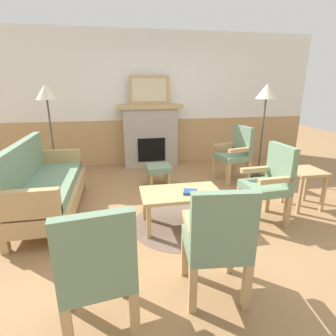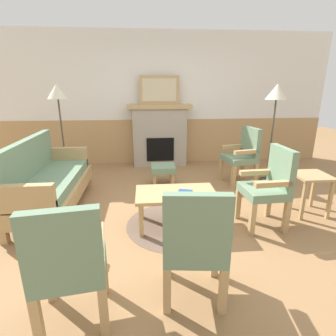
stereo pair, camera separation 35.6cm
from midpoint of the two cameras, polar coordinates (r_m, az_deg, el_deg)
ground_plane at (r=3.63m, az=-1.81°, el=-10.02°), size 14.00×14.00×0.00m
wall_back at (r=5.81m, az=-6.09°, el=13.85°), size 7.20×0.14×2.70m
fireplace at (r=5.64m, az=-5.65°, el=7.01°), size 1.30×0.44×1.28m
framed_picture at (r=5.55m, az=-5.94°, el=16.26°), size 0.80×0.04×0.56m
couch at (r=3.92m, az=-27.05°, el=-3.54°), size 0.70×1.80×0.98m
coffee_table at (r=3.23m, az=-0.41°, el=-6.04°), size 0.96×0.56×0.44m
round_rug at (r=3.40m, az=-0.39°, el=-11.96°), size 1.22×1.22×0.01m
book_on_table at (r=3.16m, az=1.59°, el=-5.21°), size 0.20×0.19×0.03m
footstool at (r=4.53m, az=-4.28°, el=-0.39°), size 0.40×0.40×0.36m
armchair_near_fireplace at (r=3.47m, az=18.31°, el=-2.56°), size 0.51×0.51×0.98m
armchair_by_window_left at (r=4.80m, az=12.27°, el=3.43°), size 0.57×0.57×0.98m
armchair_front_left at (r=1.96m, az=-20.38°, el=-19.29°), size 0.54×0.54×0.98m
armchair_front_center at (r=2.13m, az=5.76°, el=-14.91°), size 0.53×0.53×0.98m
side_table at (r=4.07m, az=25.03°, el=-1.95°), size 0.44×0.44×0.55m
floor_lamp_by_couch at (r=5.02m, az=-26.42°, el=13.20°), size 0.36×0.36×1.68m
floor_lamp_by_chairs at (r=4.97m, az=18.28°, el=14.09°), size 0.36×0.36×1.68m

